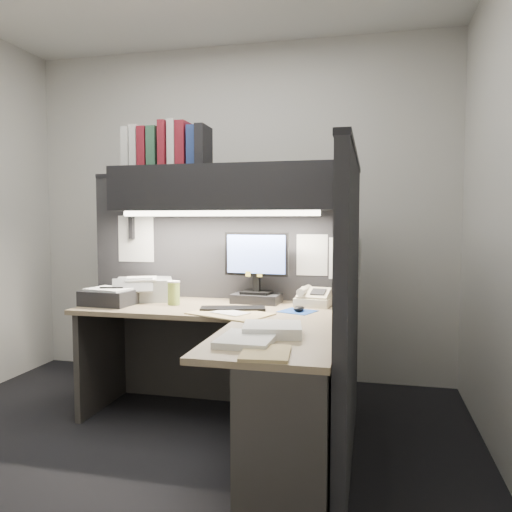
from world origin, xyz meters
name	(u,v)px	position (x,y,z in m)	size (l,w,h in m)	color
floor	(165,454)	(0.00, 0.00, 0.00)	(3.50, 3.50, 0.00)	black
wall_back	(236,213)	(0.00, 1.50, 1.35)	(3.50, 0.04, 2.70)	beige
partition_back	(219,288)	(0.03, 0.93, 0.80)	(1.90, 0.06, 1.60)	black
partition_right	(348,312)	(0.98, 0.18, 0.80)	(0.06, 1.50, 1.60)	black
desk	(239,381)	(0.43, 0.00, 0.44)	(1.70, 1.53, 0.73)	#807051
overhead_shelf	(224,188)	(0.12, 0.75, 1.50)	(1.55, 0.34, 0.30)	black
task_light_tube	(218,213)	(0.12, 0.61, 1.33)	(0.04, 0.04, 1.32)	white
monitor	(257,275)	(0.35, 0.75, 0.92)	(0.44, 0.22, 0.48)	black
keyboard	(233,309)	(0.27, 0.45, 0.74)	(0.40, 0.13, 0.02)	black
mousepad	(298,311)	(0.66, 0.50, 0.73)	(0.20, 0.18, 0.00)	navy
mouse	(299,309)	(0.67, 0.50, 0.75)	(0.06, 0.09, 0.03)	black
telephone	(314,299)	(0.73, 0.74, 0.78)	(0.22, 0.23, 0.09)	beige
coffee_cup	(174,294)	(-0.17, 0.57, 0.80)	(0.08, 0.08, 0.15)	#B0BE4C
printer	(145,289)	(-0.45, 0.72, 0.80)	(0.37, 0.32, 0.15)	gray
notebook_stack	(110,297)	(-0.58, 0.48, 0.78)	(0.32, 0.27, 0.10)	black
open_folder	(230,314)	(0.29, 0.32, 0.73)	(0.46, 0.30, 0.01)	tan
paper_stack_a	(272,330)	(0.63, -0.15, 0.76)	(0.28, 0.23, 0.05)	white
paper_stack_b	(247,340)	(0.55, -0.33, 0.75)	(0.24, 0.30, 0.03)	white
manila_stack	(266,353)	(0.68, -0.51, 0.74)	(0.20, 0.25, 0.01)	tan
binder_row	(168,147)	(-0.28, 0.75, 1.79)	(0.60, 0.26, 0.31)	silver
pinned_papers	(261,257)	(0.42, 0.56, 1.05)	(1.76, 1.31, 0.51)	white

